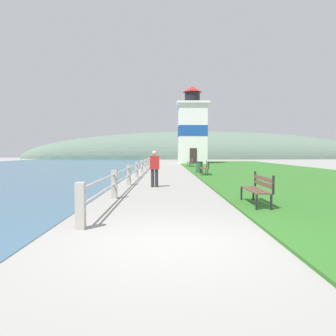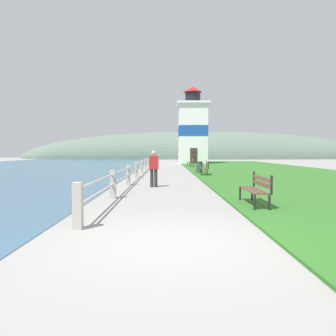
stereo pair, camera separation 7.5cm
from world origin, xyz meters
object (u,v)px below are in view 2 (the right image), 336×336
object	(u,v)px
park_bench_near	(257,187)
park_bench_far	(191,162)
trash_bin	(199,167)
person_strolling	(154,167)
park_bench_midway	(205,167)
lighthouse	(193,130)

from	to	relation	value
park_bench_near	park_bench_far	distance (m)	23.97
park_bench_near	trash_bin	bearing A→B (deg)	-88.25
person_strolling	park_bench_far	bearing A→B (deg)	-17.26
park_bench_near	park_bench_midway	distance (m)	11.99
park_bench_far	lighthouse	bearing A→B (deg)	-98.22
park_bench_near	trash_bin	xyz separation A→B (m)	(-0.20, 14.02, -0.12)
person_strolling	trash_bin	distance (m)	9.39
lighthouse	person_strolling	size ratio (longest dim) A/B	6.27
park_bench_near	park_bench_far	size ratio (longest dim) A/B	1.07
lighthouse	person_strolling	bearing A→B (deg)	-97.98
park_bench_near	park_bench_midway	xyz separation A→B (m)	(-0.01, 11.99, -0.00)
park_bench_far	person_strolling	world-z (taller)	person_strolling
park_bench_far	person_strolling	bearing A→B (deg)	77.86
park_bench_far	trash_bin	size ratio (longest dim) A/B	2.04
park_bench_midway	park_bench_far	world-z (taller)	same
trash_bin	park_bench_far	bearing A→B (deg)	88.79
lighthouse	trash_bin	bearing A→B (deg)	-93.26
park_bench_midway	person_strolling	size ratio (longest dim) A/B	1.04
park_bench_midway	lighthouse	xyz separation A→B (m)	(0.92, 21.56, 3.85)
lighthouse	trash_bin	size ratio (longest dim) A/B	11.89
person_strolling	trash_bin	size ratio (longest dim) A/B	1.90
park_bench_far	park_bench_near	bearing A→B (deg)	87.13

